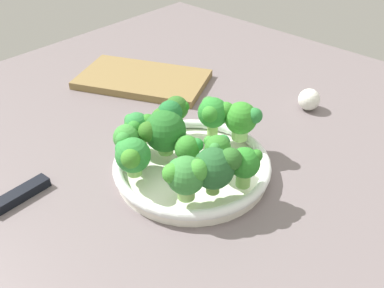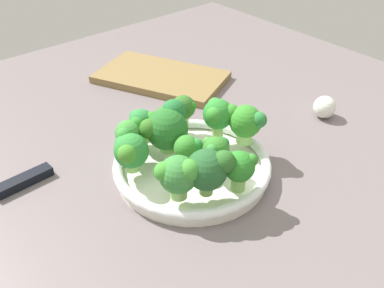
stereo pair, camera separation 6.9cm
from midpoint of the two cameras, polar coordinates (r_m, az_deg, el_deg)
ground_plane at (r=72.31cm, az=-2.81°, el=-5.54°), size 130.00×130.00×2.50cm
bowl at (r=72.00cm, az=-2.76°, el=-2.97°), size 25.40×25.40×2.86cm
broccoli_floret_0 at (r=67.60cm, az=0.38°, el=-0.77°), size 4.57×4.82×5.65cm
broccoli_floret_1 at (r=70.85cm, az=-6.51°, el=1.90°), size 6.78×8.62×7.98cm
broccoli_floret_2 at (r=62.23cm, az=-0.34°, el=-3.17°), size 6.24×6.72×7.34cm
broccoli_floret_3 at (r=68.72cm, az=-3.31°, el=-0.65°), size 4.37×4.02×5.06cm
broccoli_floret_4 at (r=74.08cm, az=3.72°, el=3.25°), size 6.17×5.52×6.76cm
broccoli_floret_5 at (r=67.10cm, az=-10.55°, el=-1.55°), size 5.68×5.65×6.15cm
broccoli_floret_6 at (r=77.26cm, az=-4.58°, el=4.39°), size 4.24×4.39×5.93cm
broccoli_floret_7 at (r=70.25cm, az=-11.11°, el=0.65°), size 4.36×5.37×6.17cm
broccoli_floret_8 at (r=61.62cm, az=-4.06°, el=-4.08°), size 6.12×5.85×6.79cm
broccoli_floret_9 at (r=63.83cm, az=3.61°, el=-2.60°), size 4.72×4.57×6.40cm
broccoli_floret_10 at (r=73.92cm, az=-9.68°, el=2.19°), size 4.58×4.19×5.72cm
broccoli_floret_11 at (r=74.32cm, az=0.14°, el=3.94°), size 6.02×5.62×7.04cm
cutting_board at (r=100.70cm, az=-8.30°, el=8.11°), size 31.71×25.83×1.60cm
garlic_bulb at (r=91.04cm, az=12.62°, el=5.51°), size 4.32×4.32×4.32cm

